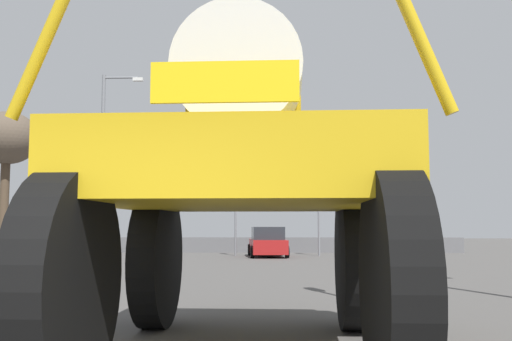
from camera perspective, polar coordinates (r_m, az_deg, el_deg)
The scene contains 9 objects.
ground_plane at distance 20.90m, azimuth -2.07°, elevation -9.66°, with size 120.00×120.00×0.00m, color #4C4947.
oversize_sprayer at distance 7.05m, azimuth -1.15°, elevation -1.60°, with size 4.09×5.65×4.74m.
sedan_ahead at distance 30.15m, azimuth 1.14°, elevation -7.04°, with size 2.19×4.25×1.52m.
traffic_signal_near_right at distance 12.37m, azimuth 10.16°, elevation -0.67°, with size 0.24×0.54×3.47m.
traffic_signal_far_left at distance 31.53m, azimuth 6.10°, elevation -3.20°, with size 0.24×0.55×3.80m.
traffic_signal_far_right at distance 31.53m, azimuth -1.98°, elevation -3.69°, with size 0.24×0.55×3.45m.
streetlight_far_left at distance 29.73m, azimuth -14.50°, elevation 1.42°, with size 2.06×0.24×9.07m.
bare_tree_left at distance 26.36m, azimuth -23.11°, elevation 2.69°, with size 2.57×2.57×6.28m.
roadside_barrier at distance 35.06m, azimuth -0.36°, elevation -7.26°, with size 24.83×0.24×0.90m, color #59595B.
Camera 1 is at (1.51, -2.79, 1.50)m, focal length 41.09 mm.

